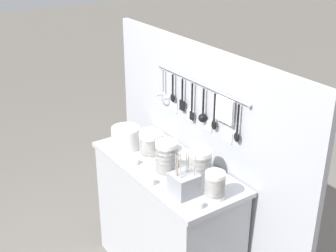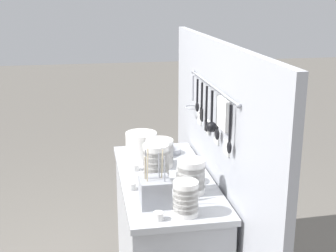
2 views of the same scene
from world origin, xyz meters
name	(u,v)px [view 1 (image 1 of 2)]	position (x,y,z in m)	size (l,w,h in m)	color
counter	(166,222)	(0.00, 0.00, 0.44)	(1.11, 0.49, 0.88)	#ADAFB5
back_wall	(201,163)	(0.00, 0.28, 0.81)	(1.91, 0.11, 1.61)	#A8AAB2
bowl_stack_short_front	(166,159)	(0.10, -0.07, 0.99)	(0.13, 0.13, 0.22)	white
bowl_stack_back_corner	(215,185)	(0.45, 0.01, 0.96)	(0.11, 0.11, 0.16)	white
bowl_stack_nested_right	(200,163)	(0.22, 0.09, 0.97)	(0.14, 0.14, 0.17)	white
bowl_stack_wide_centre	(151,144)	(-0.16, -0.01, 0.96)	(0.16, 0.16, 0.16)	white
plate_stack	(126,138)	(-0.35, -0.09, 0.96)	(0.19, 0.19, 0.15)	white
steel_mixing_bowl	(148,138)	(-0.37, 0.10, 0.90)	(0.13, 0.13, 0.03)	#93969E
cutlery_caddy	(184,184)	(0.33, -0.11, 0.95)	(0.14, 0.14, 0.28)	#93969E
cup_edge_far	(152,181)	(0.14, -0.20, 0.90)	(0.05, 0.05, 0.04)	white
cup_front_right	(200,204)	(0.48, -0.11, 0.90)	(0.05, 0.05, 0.04)	white
cup_beside_plates	(184,168)	(0.12, 0.05, 0.90)	(0.05, 0.05, 0.04)	white
cup_back_left	(174,155)	(-0.05, 0.10, 0.90)	(0.05, 0.05, 0.04)	white
cup_front_left	(178,161)	(0.03, 0.08, 0.90)	(0.05, 0.05, 0.04)	white
cup_edge_near	(135,161)	(-0.12, -0.15, 0.90)	(0.05, 0.05, 0.04)	white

